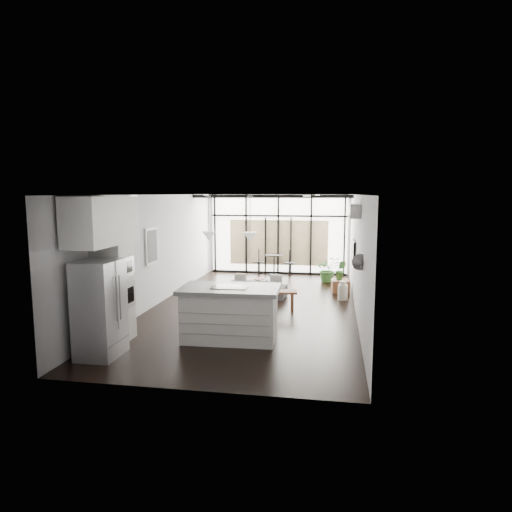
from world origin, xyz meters
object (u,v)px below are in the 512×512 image
(console_bench, at_px, (266,300))
(milk_can, at_px, (343,290))
(tv, at_px, (354,253))
(pouf, at_px, (259,287))
(fridge, at_px, (100,309))
(island, at_px, (230,313))
(sofa, at_px, (256,285))

(console_bench, height_order, milk_can, milk_can)
(tv, bearing_deg, pouf, 168.83)
(fridge, height_order, milk_can, fridge)
(island, bearing_deg, pouf, 89.34)
(console_bench, relative_size, tv, 1.37)
(sofa, height_order, pouf, sofa)
(fridge, bearing_deg, console_bench, 56.90)
(pouf, bearing_deg, tv, -11.17)
(island, distance_m, fridge, 2.41)
(console_bench, bearing_deg, island, -106.10)
(pouf, bearing_deg, island, -88.35)
(sofa, bearing_deg, fridge, 73.99)
(island, bearing_deg, milk_can, 57.19)
(console_bench, distance_m, tv, 2.69)
(fridge, distance_m, milk_can, 6.62)
(island, height_order, pouf, island)
(milk_can, bearing_deg, tv, -30.09)
(sofa, xyz_separation_m, milk_can, (2.35, 0.03, -0.07))
(fridge, relative_size, pouf, 3.30)
(sofa, relative_size, console_bench, 1.10)
(pouf, distance_m, tv, 2.85)
(fridge, distance_m, pouf, 5.78)
(console_bench, bearing_deg, pouf, 97.15)
(island, xyz_separation_m, console_bench, (0.35, 2.34, -0.28))
(sofa, bearing_deg, console_bench, 113.70)
(island, bearing_deg, tv, 53.44)
(tv, bearing_deg, sofa, 177.55)
(console_bench, xyz_separation_m, pouf, (-0.47, 1.79, -0.04))
(fridge, bearing_deg, milk_can, 50.05)
(island, relative_size, pouf, 3.71)
(sofa, distance_m, milk_can, 2.35)
(fridge, height_order, console_bench, fridge)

